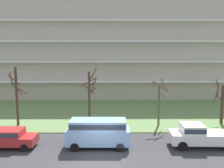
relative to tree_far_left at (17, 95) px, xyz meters
The scene contains 10 objects.
ground 12.88m from the tree_far_left, 42.39° to the right, with size 160.00×160.00×0.00m, color #38383A.
grass_lawn_strip 11.28m from the tree_far_left, 31.56° to the left, with size 80.00×16.00×0.08m, color #66844C.
apartment_building 22.17m from the tree_far_left, 64.98° to the left, with size 54.20×12.98×16.11m.
tree_far_left is the anchor object (origin of this frame).
tree_left 7.76m from the tree_far_left, ahead, with size 1.81×1.57×6.26m.
tree_center 15.20m from the tree_far_left, ahead, with size 1.93×1.19×5.25m.
tree_right 22.33m from the tree_far_left, ahead, with size 2.20×2.16×4.92m.
van_blue_near_left 10.86m from the tree_far_left, 33.37° to the right, with size 5.23×2.07×2.36m.
pickup_white_center_left 18.53m from the tree_far_left, 18.61° to the right, with size 5.46×2.18×1.95m.
sedan_red_center_right 6.59m from the tree_far_left, 75.29° to the right, with size 4.44×1.91×1.57m.
Camera 1 is at (0.74, -16.70, 7.85)m, focal length 38.40 mm.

